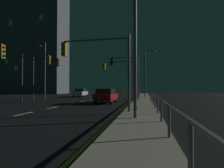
# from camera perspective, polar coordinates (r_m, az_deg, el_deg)

# --- Properties ---
(ground_plane) EXTENTS (112.00, 112.00, 0.00)m
(ground_plane) POSITION_cam_1_polar(r_m,az_deg,el_deg) (21.41, -11.26, -5.52)
(ground_plane) COLOR black
(ground_plane) RESTS_ON ground
(sidewalk_right) EXTENTS (2.25, 77.00, 0.14)m
(sidewalk_right) POSITION_cam_1_polar(r_m,az_deg,el_deg) (20.04, 8.66, -5.62)
(sidewalk_right) COLOR #9E937F
(sidewalk_right) RESTS_ON ground
(lane_markings_center) EXTENTS (0.14, 50.00, 0.01)m
(lane_markings_center) POSITION_cam_1_polar(r_m,az_deg,el_deg) (24.71, -8.38, -4.94)
(lane_markings_center) COLOR silver
(lane_markings_center) RESTS_ON ground
(lane_edge_line) EXTENTS (0.14, 53.00, 0.01)m
(lane_edge_line) POSITION_cam_1_polar(r_m,az_deg,el_deg) (25.09, 5.66, -4.89)
(lane_edge_line) COLOR gold
(lane_edge_line) RESTS_ON ground
(car) EXTENTS (1.93, 4.44, 1.57)m
(car) POSITION_cam_1_polar(r_m,az_deg,el_deg) (21.48, -1.69, -3.33)
(car) COLOR #B71414
(car) RESTS_ON ground
(car_oncoming) EXTENTS (2.01, 4.48, 1.57)m
(car_oncoming) POSITION_cam_1_polar(r_m,az_deg,el_deg) (38.05, -8.96, -2.41)
(car_oncoming) COLOR silver
(car_oncoming) RESTS_ON ground
(traffic_light_overhead_east) EXTENTS (5.19, 0.76, 5.37)m
(traffic_light_overhead_east) POSITION_cam_1_polar(r_m,az_deg,el_deg) (27.55, 2.98, 3.72)
(traffic_light_overhead_east) COLOR #38383D
(traffic_light_overhead_east) RESTS_ON sidewalk_right
(traffic_light_mid_right) EXTENTS (3.84, 0.45, 5.62)m
(traffic_light_mid_right) POSITION_cam_1_polar(r_m,az_deg,el_deg) (26.99, -18.75, 3.80)
(traffic_light_mid_right) COLOR #2D3033
(traffic_light_mid_right) RESTS_ON ground
(traffic_light_near_left) EXTENTS (3.69, 0.63, 5.77)m
(traffic_light_near_left) POSITION_cam_1_polar(r_m,az_deg,el_deg) (26.50, 4.00, 4.33)
(traffic_light_near_left) COLOR #4C4C51
(traffic_light_near_left) RESTS_ON sidewalk_right
(traffic_light_far_left) EXTENTS (3.77, 0.35, 5.64)m
(traffic_light_far_left) POSITION_cam_1_polar(r_m,az_deg,el_deg) (25.03, -21.37, 4.24)
(traffic_light_far_left) COLOR #2D3033
(traffic_light_far_left) RESTS_ON ground
(traffic_light_far_center) EXTENTS (4.80, 0.56, 4.93)m
(traffic_light_far_center) POSITION_cam_1_polar(r_m,az_deg,el_deg) (13.33, -4.45, 7.66)
(traffic_light_far_center) COLOR #4C4C51
(traffic_light_far_center) RESTS_ON sidewalk_right
(street_lamp_mid_block) EXTENTS (1.99, 0.75, 8.03)m
(street_lamp_mid_block) POSITION_cam_1_polar(r_m,az_deg,el_deg) (34.77, 9.82, 4.24)
(street_lamp_mid_block) COLOR #38383D
(street_lamp_mid_block) RESTS_ON sidewalk_right
(street_lamp_median) EXTENTS (1.66, 1.17, 8.23)m
(street_lamp_median) POSITION_cam_1_polar(r_m,az_deg,el_deg) (30.65, -18.83, 4.93)
(street_lamp_median) COLOR #4C4C51
(street_lamp_median) RESTS_ON ground
(street_lamp_across_street) EXTENTS (1.76, 1.00, 7.10)m
(street_lamp_across_street) POSITION_cam_1_polar(r_m,az_deg,el_deg) (10.56, 5.16, 14.19)
(street_lamp_across_street) COLOR #4C4C51
(street_lamp_across_street) RESTS_ON sidewalk_right
(barrier_fence) EXTENTS (0.09, 25.79, 0.98)m
(barrier_fence) POSITION_cam_1_polar(r_m,az_deg,el_deg) (13.37, 12.47, -4.35)
(barrier_fence) COLOR #59595E
(barrier_fence) RESTS_ON sidewalk_right
(building_distant) EXTENTS (20.56, 9.10, 31.42)m
(building_distant) POSITION_cam_1_polar(r_m,az_deg,el_deg) (67.07, -21.89, 10.99)
(building_distant) COLOR #4C515B
(building_distant) RESTS_ON ground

